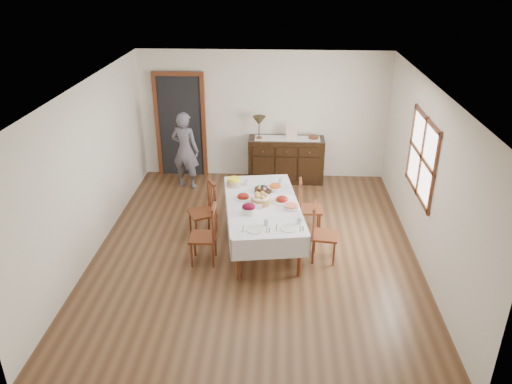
{
  "coord_description": "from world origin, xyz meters",
  "views": [
    {
      "loc": [
        0.37,
        -6.79,
        4.21
      ],
      "look_at": [
        0.0,
        0.1,
        0.95
      ],
      "focal_mm": 35.0,
      "sensor_mm": 36.0,
      "label": 1
    }
  ],
  "objects_px": {
    "chair_right_near": "(322,232)",
    "sideboard": "(286,160)",
    "dining_table": "(262,208)",
    "chair_left_near": "(206,234)",
    "table_lamp": "(259,121)",
    "chair_right_far": "(307,206)",
    "chair_left_far": "(205,209)",
    "person": "(185,148)"
  },
  "relations": [
    {
      "from": "dining_table",
      "to": "table_lamp",
      "type": "bearing_deg",
      "value": 85.46
    },
    {
      "from": "chair_left_near",
      "to": "chair_right_near",
      "type": "bearing_deg",
      "value": 95.02
    },
    {
      "from": "dining_table",
      "to": "sideboard",
      "type": "xyz_separation_m",
      "value": [
        0.38,
        2.59,
        -0.2
      ]
    },
    {
      "from": "chair_right_near",
      "to": "sideboard",
      "type": "relative_size",
      "value": 0.61
    },
    {
      "from": "chair_left_far",
      "to": "sideboard",
      "type": "bearing_deg",
      "value": 123.19
    },
    {
      "from": "chair_right_near",
      "to": "sideboard",
      "type": "height_order",
      "value": "chair_right_near"
    },
    {
      "from": "dining_table",
      "to": "chair_left_near",
      "type": "xyz_separation_m",
      "value": [
        -0.81,
        -0.54,
        -0.18
      ]
    },
    {
      "from": "chair_left_near",
      "to": "chair_left_far",
      "type": "distance_m",
      "value": 0.79
    },
    {
      "from": "chair_left_far",
      "to": "chair_right_near",
      "type": "distance_m",
      "value": 1.96
    },
    {
      "from": "sideboard",
      "to": "dining_table",
      "type": "bearing_deg",
      "value": -98.26
    },
    {
      "from": "chair_left_near",
      "to": "chair_left_far",
      "type": "bearing_deg",
      "value": -170.94
    },
    {
      "from": "sideboard",
      "to": "table_lamp",
      "type": "relative_size",
      "value": 3.3
    },
    {
      "from": "dining_table",
      "to": "chair_right_far",
      "type": "height_order",
      "value": "chair_right_far"
    },
    {
      "from": "sideboard",
      "to": "chair_left_far",
      "type": "bearing_deg",
      "value": -119.49
    },
    {
      "from": "chair_left_near",
      "to": "chair_right_near",
      "type": "height_order",
      "value": "chair_left_near"
    },
    {
      "from": "sideboard",
      "to": "table_lamp",
      "type": "bearing_deg",
      "value": -176.92
    },
    {
      "from": "person",
      "to": "chair_right_near",
      "type": "bearing_deg",
      "value": 151.89
    },
    {
      "from": "chair_left_far",
      "to": "dining_table",
      "type": "bearing_deg",
      "value": 48.14
    },
    {
      "from": "sideboard",
      "to": "chair_left_near",
      "type": "bearing_deg",
      "value": -110.85
    },
    {
      "from": "table_lamp",
      "to": "sideboard",
      "type": "bearing_deg",
      "value": 3.08
    },
    {
      "from": "sideboard",
      "to": "person",
      "type": "height_order",
      "value": "person"
    },
    {
      "from": "person",
      "to": "table_lamp",
      "type": "height_order",
      "value": "person"
    },
    {
      "from": "chair_right_far",
      "to": "sideboard",
      "type": "height_order",
      "value": "chair_right_far"
    },
    {
      "from": "chair_right_near",
      "to": "chair_right_far",
      "type": "bearing_deg",
      "value": 19.9
    },
    {
      "from": "table_lamp",
      "to": "person",
      "type": "bearing_deg",
      "value": -165.6
    },
    {
      "from": "chair_right_far",
      "to": "person",
      "type": "bearing_deg",
      "value": 53.29
    },
    {
      "from": "chair_left_far",
      "to": "table_lamp",
      "type": "relative_size",
      "value": 2.09
    },
    {
      "from": "chair_left_near",
      "to": "sideboard",
      "type": "bearing_deg",
      "value": 158.47
    },
    {
      "from": "chair_right_far",
      "to": "person",
      "type": "xyz_separation_m",
      "value": [
        -2.34,
        1.71,
        0.35
      ]
    },
    {
      "from": "chair_right_near",
      "to": "sideboard",
      "type": "distance_m",
      "value": 3.0
    },
    {
      "from": "person",
      "to": "table_lamp",
      "type": "relative_size",
      "value": 3.58
    },
    {
      "from": "sideboard",
      "to": "chair_right_near",
      "type": "bearing_deg",
      "value": -79.78
    },
    {
      "from": "chair_right_near",
      "to": "table_lamp",
      "type": "height_order",
      "value": "table_lamp"
    },
    {
      "from": "chair_left_near",
      "to": "chair_right_far",
      "type": "relative_size",
      "value": 1.03
    },
    {
      "from": "dining_table",
      "to": "sideboard",
      "type": "distance_m",
      "value": 2.62
    },
    {
      "from": "chair_left_near",
      "to": "chair_right_far",
      "type": "bearing_deg",
      "value": 122.76
    },
    {
      "from": "chair_left_near",
      "to": "table_lamp",
      "type": "bearing_deg",
      "value": 167.65
    },
    {
      "from": "chair_left_far",
      "to": "chair_left_near",
      "type": "bearing_deg",
      "value": -17.58
    },
    {
      "from": "chair_right_far",
      "to": "table_lamp",
      "type": "distance_m",
      "value": 2.4
    },
    {
      "from": "dining_table",
      "to": "person",
      "type": "relative_size",
      "value": 1.41
    },
    {
      "from": "chair_right_near",
      "to": "sideboard",
      "type": "xyz_separation_m",
      "value": [
        -0.53,
        2.95,
        -0.01
      ]
    },
    {
      "from": "sideboard",
      "to": "person",
      "type": "bearing_deg",
      "value": -168.67
    }
  ]
}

